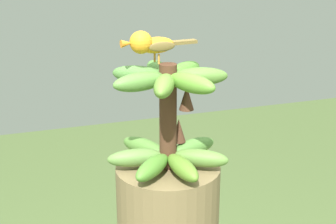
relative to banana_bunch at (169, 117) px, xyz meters
name	(u,v)px	position (x,y,z in m)	size (l,w,h in m)	color
banana_bunch	(169,117)	(0.00, 0.00, 0.00)	(0.30, 0.30, 0.26)	#4C2D1E
perched_bird	(150,44)	(-0.02, -0.04, 0.18)	(0.06, 0.19, 0.08)	#C68933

